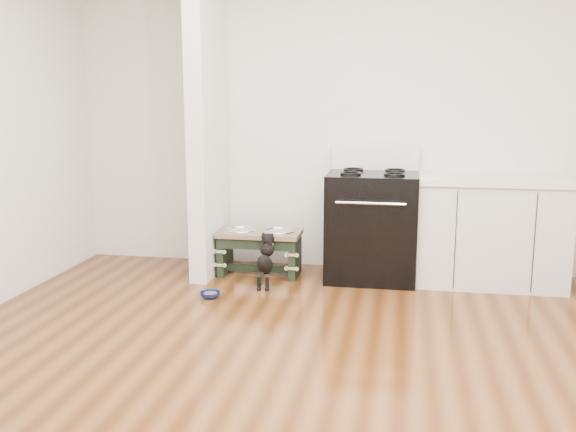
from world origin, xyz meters
name	(u,v)px	position (x,y,z in m)	size (l,w,h in m)	color
ground	(304,384)	(0.00, 0.00, 0.00)	(5.00, 5.00, 0.00)	#44230C
room_shell	(306,87)	(0.00, 0.00, 1.62)	(5.00, 5.00, 5.00)	silver
partition_wall	(208,121)	(-1.18, 2.10, 1.35)	(0.15, 0.80, 2.70)	silver
oven_range	(372,224)	(0.25, 2.16, 0.48)	(0.76, 0.69, 1.14)	black
cabinet_run	(490,231)	(1.23, 2.18, 0.45)	(1.24, 0.64, 0.91)	silver
dog_feeder	(259,244)	(-0.73, 2.07, 0.28)	(0.72, 0.39, 0.41)	black
puppy	(266,258)	(-0.60, 1.74, 0.24)	(0.13, 0.37, 0.44)	black
floor_bowl	(210,295)	(-0.96, 1.37, 0.03)	(0.20, 0.20, 0.05)	#0C1957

